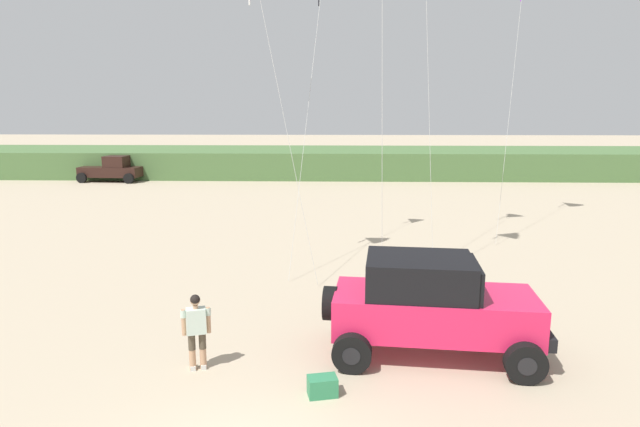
% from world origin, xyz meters
% --- Properties ---
extents(dune_ridge, '(90.00, 9.58, 2.13)m').
position_xyz_m(dune_ridge, '(4.65, 38.37, 1.06)').
color(dune_ridge, '#4C703D').
rests_on(dune_ridge, ground_plane).
extents(jeep, '(4.95, 2.77, 2.26)m').
position_xyz_m(jeep, '(3.45, 4.42, 1.20)').
color(jeep, '#EA2151').
rests_on(jeep, ground_plane).
extents(person_watching, '(0.60, 0.39, 1.67)m').
position_xyz_m(person_watching, '(-1.59, 3.58, 0.94)').
color(person_watching, tan).
rests_on(person_watching, ground_plane).
extents(cooler_box, '(0.63, 0.47, 0.38)m').
position_xyz_m(cooler_box, '(1.09, 2.60, 0.19)').
color(cooler_box, '#2D7F51').
rests_on(cooler_box, ground_plane).
extents(distant_pickup, '(4.72, 2.67, 1.98)m').
position_xyz_m(distant_pickup, '(-15.80, 33.18, 0.94)').
color(distant_pickup, black).
rests_on(distant_pickup, ground_plane).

